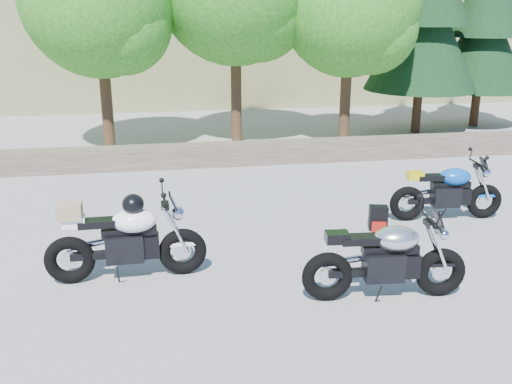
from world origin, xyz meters
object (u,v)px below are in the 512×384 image
blue_bike (448,192)px  backpack (378,218)px  silver_bike (386,260)px  white_bike (125,238)px

blue_bike → backpack: size_ratio=4.95×
silver_bike → white_bike: 3.39m
blue_bike → white_bike: bearing=-160.7°
silver_bike → backpack: 2.39m
white_bike → backpack: white_bike is taller
backpack → silver_bike: bearing=-95.8°
white_bike → backpack: size_ratio=5.33×
blue_bike → backpack: bearing=-164.0°
blue_bike → backpack: (-1.34, -0.27, -0.29)m
silver_bike → white_bike: (-3.21, 1.10, 0.07)m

